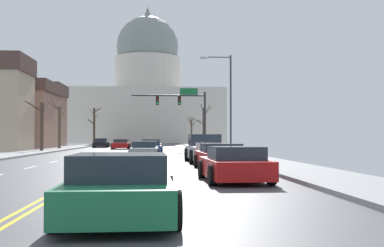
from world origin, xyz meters
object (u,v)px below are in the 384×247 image
Objects in this scene: pedestrian_00 at (215,141)px; pedestrian_01 at (219,141)px; sedan_near_00 at (151,146)px; sedan_near_05 at (234,165)px; sedan_oncoming_01 at (101,143)px; pickup_truck_near_03 at (206,150)px; sedan_near_06 at (121,188)px; street_lamp_right at (226,95)px; signal_gantry at (184,106)px; sedan_oncoming_00 at (121,144)px; sedan_near_01 at (150,148)px; sedan_near_04 at (220,157)px; sedan_near_02 at (145,150)px; bicycle_parked at (221,149)px.

pedestrian_00 is 2.29m from pedestrian_01.
sedan_near_00 is 1.08× the size of sedan_near_05.
sedan_oncoming_01 is 2.61× the size of pedestrian_00.
pickup_truck_near_03 is at bearing -99.69° from pedestrian_01.
sedan_near_06 is 34.05m from pedestrian_00.
street_lamp_right is at bearing -66.08° from sedan_oncoming_01.
pickup_truck_near_03 is (-2.48, -8.80, -3.98)m from street_lamp_right.
sedan_oncoming_01 reaches higher than sedan_near_05.
signal_gantry is at bearing -54.90° from sedan_oncoming_01.
sedan_oncoming_01 is at bearing 118.65° from pedestrian_00.
pickup_truck_near_03 is 1.31× the size of sedan_oncoming_01.
sedan_oncoming_01 is (-3.35, 8.37, 0.02)m from sedan_oncoming_00.
sedan_oncoming_00 is (-6.89, 41.80, 0.01)m from sedan_near_05.
sedan_oncoming_00 reaches higher than sedan_near_01.
sedan_near_05 is at bearing 64.89° from sedan_near_06.
sedan_near_04 is at bearing 74.65° from sedan_near_06.
sedan_near_06 reaches higher than sedan_near_05.
sedan_near_02 is 6.59m from pickup_truck_near_03.
bicycle_parked is (5.62, -2.04, -0.06)m from sedan_near_01.
pedestrian_01 is at bearing 74.89° from pedestrian_00.
pedestrian_00 is (5.69, 2.82, 0.51)m from sedan_near_01.
street_lamp_right reaches higher than sedan_oncoming_00.
pedestrian_00 reaches higher than sedan_oncoming_00.
pickup_truck_near_03 reaches higher than sedan_near_04.
sedan_near_02 is (-6.16, -3.34, -4.14)m from street_lamp_right.
pickup_truck_near_03 is at bearing -102.75° from bicycle_parked.
pickup_truck_near_03 is at bearing -79.33° from sedan_near_00.
pedestrian_01 is at bearing 84.62° from bicycle_parked.
sedan_near_00 reaches higher than sedan_near_06.
sedan_near_06 is 29.25m from bicycle_parked.
pedestrian_01 is (0.60, 2.21, 0.01)m from pedestrian_00.
sedan_near_02 is 12.23m from sedan_near_04.
signal_gantry is 1.74× the size of sedan_near_04.
signal_gantry reaches higher than sedan_near_04.
sedan_oncoming_00 is at bearing 115.20° from bicycle_parked.
sedan_near_06 is 2.69× the size of pedestrian_01.
street_lamp_right reaches higher than sedan_near_04.
pedestrian_00 reaches higher than sedan_near_04.
sedan_oncoming_01 is (-10.47, 14.89, -4.18)m from signal_gantry.
sedan_near_00 is 12.03m from sedan_oncoming_00.
pedestrian_01 is (6.29, 5.03, 0.52)m from sedan_near_01.
street_lamp_right is at bearing -88.09° from pedestrian_00.
sedan_near_04 is 36.59m from sedan_oncoming_00.
sedan_oncoming_00 reaches higher than sedan_near_02.
pedestrian_00 is (5.72, -3.59, 0.47)m from sedan_near_00.
signal_gantry reaches higher than pedestrian_00.
sedan_near_06 is (-3.49, -12.73, -0.01)m from sedan_near_04.
signal_gantry reaches higher than bicycle_parked.
sedan_oncoming_01 reaches higher than sedan_near_01.
sedan_near_06 reaches higher than bicycle_parked.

